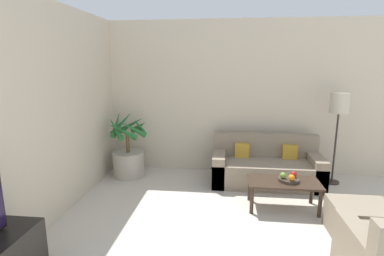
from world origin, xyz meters
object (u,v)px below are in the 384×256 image
at_px(apple_red, 294,174).
at_px(fruit_bowl, 289,180).
at_px(potted_palm, 128,155).
at_px(ottoman, 361,220).
at_px(coffee_table, 283,185).
at_px(apple_green, 283,175).
at_px(floor_lamp, 339,108).
at_px(sofa_loveseat, 266,167).
at_px(orange_fruit, 292,178).

bearing_deg(apple_red, fruit_bowl, -145.71).
distance_m(potted_palm, ottoman, 3.59).
distance_m(coffee_table, ottoman, 0.98).
bearing_deg(apple_green, apple_red, 21.63).
bearing_deg(floor_lamp, fruit_bowl, -132.08).
distance_m(sofa_loveseat, ottoman, 1.74).
height_order(floor_lamp, ottoman, floor_lamp).
bearing_deg(potted_palm, sofa_loveseat, -0.92).
height_order(coffee_table, fruit_bowl, fruit_bowl).
relative_size(apple_red, orange_fruit, 0.97).
bearing_deg(ottoman, apple_green, 142.56).
relative_size(floor_lamp, fruit_bowl, 5.45).
height_order(floor_lamp, fruit_bowl, floor_lamp).
bearing_deg(potted_palm, apple_green, -20.93).
height_order(apple_red, ottoman, apple_red).
distance_m(floor_lamp, orange_fruit, 1.62).
distance_m(potted_palm, coffee_table, 2.65).
bearing_deg(fruit_bowl, potted_palm, 159.91).
bearing_deg(apple_red, floor_lamp, 48.81).
xyz_separation_m(fruit_bowl, apple_red, (0.07, 0.05, 0.06)).
distance_m(floor_lamp, ottoman, 1.95).
bearing_deg(fruit_bowl, coffee_table, -173.18).
bearing_deg(sofa_loveseat, fruit_bowl, -78.22).
bearing_deg(orange_fruit, fruit_bowl, 102.59).
bearing_deg(potted_palm, coffee_table, -20.73).
xyz_separation_m(sofa_loveseat, coffee_table, (0.12, -0.90, 0.07)).
bearing_deg(orange_fruit, floor_lamp, 50.69).
height_order(potted_palm, apple_red, potted_palm).
xyz_separation_m(apple_red, orange_fruit, (-0.05, -0.13, 0.00)).
xyz_separation_m(apple_green, ottoman, (0.78, -0.59, -0.28)).
xyz_separation_m(potted_palm, apple_green, (2.47, -0.94, 0.09)).
relative_size(sofa_loveseat, floor_lamp, 1.16).
height_order(sofa_loveseat, orange_fruit, sofa_loveseat).
distance_m(coffee_table, apple_green, 0.14).
bearing_deg(apple_green, ottoman, -37.44).
xyz_separation_m(fruit_bowl, ottoman, (0.70, -0.61, -0.22)).
distance_m(potted_palm, apple_green, 2.64).
relative_size(floor_lamp, apple_red, 18.69).
height_order(floor_lamp, apple_green, floor_lamp).
relative_size(fruit_bowl, apple_green, 3.35).
xyz_separation_m(potted_palm, sofa_loveseat, (2.36, -0.04, -0.12)).
height_order(coffee_table, apple_green, apple_green).
height_order(orange_fruit, ottoman, orange_fruit).
bearing_deg(ottoman, fruit_bowl, 138.95).
bearing_deg(apple_red, apple_green, -158.37).
relative_size(potted_palm, floor_lamp, 0.76).
bearing_deg(fruit_bowl, sofa_loveseat, 101.78).
xyz_separation_m(floor_lamp, coffee_table, (-0.98, -1.03, -0.92)).
bearing_deg(apple_red, coffee_table, -157.60).
distance_m(orange_fruit, ottoman, 0.90).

